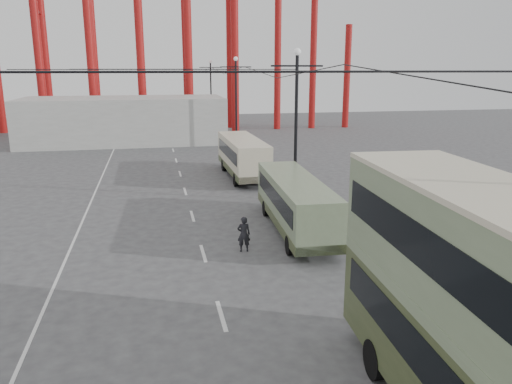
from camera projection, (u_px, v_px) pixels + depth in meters
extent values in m
plane|color=#434346|center=(279.00, 383.00, 13.31)|extent=(160.00, 160.00, 0.00)
cube|color=silver|center=(188.00, 203.00, 31.16)|extent=(0.15, 82.00, 0.01)
cube|color=silver|center=(283.00, 194.00, 33.38)|extent=(0.12, 120.00, 0.01)
cube|color=silver|center=(90.00, 204.00, 30.92)|extent=(0.12, 120.00, 0.01)
cylinder|color=black|center=(296.00, 130.00, 30.43)|extent=(0.20, 0.20, 9.00)
cylinder|color=black|center=(295.00, 197.00, 31.46)|extent=(0.44, 0.44, 0.50)
cube|color=black|center=(297.00, 66.00, 29.52)|extent=(3.20, 0.10, 0.10)
sphere|color=white|center=(297.00, 52.00, 29.32)|extent=(0.44, 0.44, 0.44)
cylinder|color=black|center=(236.00, 105.00, 51.34)|extent=(0.20, 0.20, 9.00)
cylinder|color=black|center=(237.00, 146.00, 52.36)|extent=(0.44, 0.44, 0.50)
cube|color=black|center=(236.00, 67.00, 50.42)|extent=(3.20, 0.10, 0.10)
sphere|color=white|center=(236.00, 59.00, 50.23)|extent=(0.44, 0.44, 0.44)
cylinder|color=black|center=(211.00, 94.00, 72.24)|extent=(0.20, 0.20, 9.00)
cylinder|color=black|center=(212.00, 124.00, 73.26)|extent=(0.44, 0.44, 0.50)
cube|color=black|center=(210.00, 67.00, 71.32)|extent=(3.20, 0.10, 0.10)
sphere|color=white|center=(210.00, 62.00, 71.13)|extent=(0.44, 0.44, 0.44)
cylinder|color=maroon|center=(35.00, 22.00, 59.15)|extent=(1.00, 1.00, 27.00)
cylinder|color=maroon|center=(42.00, 25.00, 62.95)|extent=(1.00, 1.00, 27.00)
cylinder|color=maroon|center=(278.00, 15.00, 65.67)|extent=(0.90, 0.90, 30.00)
cylinder|color=maroon|center=(314.00, 47.00, 67.62)|extent=(0.90, 0.90, 22.00)
cylinder|color=maroon|center=(347.00, 77.00, 69.57)|extent=(0.90, 0.90, 14.00)
cube|color=#A5A5A0|center=(125.00, 120.00, 56.18)|extent=(22.00, 10.00, 5.00)
cube|color=#313C20|center=(488.00, 383.00, 10.38)|extent=(3.38, 10.95, 2.38)
cube|color=black|center=(491.00, 362.00, 10.27)|extent=(3.28, 8.80, 0.97)
cube|color=#6E7F5D|center=(496.00, 324.00, 10.06)|extent=(3.40, 10.95, 0.32)
cube|color=#6E7F5D|center=(504.00, 262.00, 9.73)|extent=(3.38, 10.95, 2.38)
cube|color=black|center=(505.00, 257.00, 9.71)|extent=(3.38, 10.31, 0.92)
cube|color=beige|center=(512.00, 200.00, 9.43)|extent=(3.40, 10.95, 0.13)
cylinder|color=black|center=(375.00, 359.00, 13.42)|extent=(0.37, 1.10, 1.08)
cylinder|color=black|center=(460.00, 352.00, 13.76)|extent=(0.37, 1.10, 1.08)
cube|color=#6E7F5D|center=(295.00, 202.00, 25.38)|extent=(2.69, 9.83, 2.12)
cube|color=black|center=(295.00, 195.00, 25.30)|extent=(2.68, 8.77, 0.84)
cube|color=#313C20|center=(295.00, 218.00, 25.58)|extent=(2.72, 9.83, 0.44)
cube|color=#6E7F5D|center=(295.00, 180.00, 25.11)|extent=(2.71, 9.83, 0.14)
cylinder|color=black|center=(266.00, 209.00, 28.13)|extent=(0.29, 0.90, 0.88)
cylinder|color=black|center=(301.00, 208.00, 28.43)|extent=(0.29, 0.90, 0.88)
cylinder|color=black|center=(289.00, 244.00, 22.53)|extent=(0.29, 0.90, 0.88)
cylinder|color=black|center=(331.00, 242.00, 22.83)|extent=(0.29, 0.90, 0.88)
cube|color=beige|center=(243.00, 155.00, 38.19)|extent=(2.49, 9.60, 2.30)
cube|color=black|center=(243.00, 150.00, 38.10)|extent=(2.51, 8.45, 0.91)
cube|color=#313C20|center=(243.00, 167.00, 38.41)|extent=(2.52, 9.60, 0.48)
cube|color=beige|center=(243.00, 140.00, 37.90)|extent=(2.51, 9.60, 0.15)
cylinder|color=black|center=(224.00, 165.00, 40.62)|extent=(0.28, 0.96, 0.96)
cylinder|color=black|center=(250.00, 164.00, 41.07)|extent=(0.28, 0.96, 0.96)
cylinder|color=black|center=(235.00, 179.00, 35.53)|extent=(0.28, 0.96, 0.96)
cylinder|color=black|center=(265.00, 178.00, 35.98)|extent=(0.28, 0.96, 0.96)
imported|color=black|center=(244.00, 234.00, 22.69)|extent=(0.62, 0.43, 1.65)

